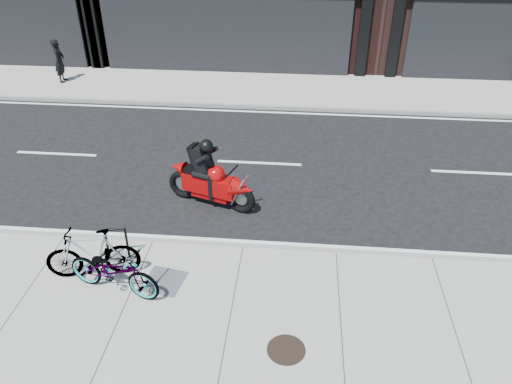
# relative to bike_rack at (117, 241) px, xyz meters

# --- Properties ---
(ground) EXTENTS (120.00, 120.00, 0.00)m
(ground) POSITION_rel_bike_rack_xyz_m (2.54, 2.60, -0.58)
(ground) COLOR black
(ground) RESTS_ON ground
(sidewalk_near) EXTENTS (60.00, 6.00, 0.13)m
(sidewalk_near) POSITION_rel_bike_rack_xyz_m (2.54, -2.40, -0.51)
(sidewalk_near) COLOR gray
(sidewalk_near) RESTS_ON ground
(sidewalk_far) EXTENTS (60.00, 3.50, 0.13)m
(sidewalk_far) POSITION_rel_bike_rack_xyz_m (2.54, 10.35, -0.51)
(sidewalk_far) COLOR gray
(sidewalk_far) RESTS_ON ground
(bike_rack) EXTENTS (0.45, 0.14, 0.76)m
(bike_rack) POSITION_rel_bike_rack_xyz_m (0.00, 0.00, 0.00)
(bike_rack) COLOR black
(bike_rack) RESTS_ON sidewalk_near
(bicycle_front) EXTENTS (2.01, 1.11, 1.00)m
(bicycle_front) POSITION_rel_bike_rack_xyz_m (0.27, -0.96, 0.05)
(bicycle_front) COLOR gray
(bicycle_front) RESTS_ON sidewalk_near
(bicycle_rear) EXTENTS (1.89, 0.88, 1.10)m
(bicycle_rear) POSITION_rel_bike_rack_xyz_m (-0.28, -0.56, 0.10)
(bicycle_rear) COLOR gray
(bicycle_rear) RESTS_ON sidewalk_near
(motorcycle) EXTENTS (2.30, 1.15, 1.78)m
(motorcycle) POSITION_rel_bike_rack_xyz_m (1.64, 2.35, 0.14)
(motorcycle) COLOR black
(motorcycle) RESTS_ON ground
(pedestrian) EXTENTS (0.47, 0.64, 1.63)m
(pedestrian) POSITION_rel_bike_rack_xyz_m (-5.67, 10.25, 0.37)
(pedestrian) COLOR black
(pedestrian) RESTS_ON sidewalk_far
(manhole_cover) EXTENTS (0.83, 0.83, 0.02)m
(manhole_cover) POSITION_rel_bike_rack_xyz_m (3.59, -2.10, -0.44)
(manhole_cover) COLOR black
(manhole_cover) RESTS_ON sidewalk_near
(utility_grate) EXTENTS (0.88, 0.88, 0.02)m
(utility_grate) POSITION_rel_bike_rack_xyz_m (1.11, -0.63, -0.44)
(utility_grate) COLOR #49494C
(utility_grate) RESTS_ON sidewalk_near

